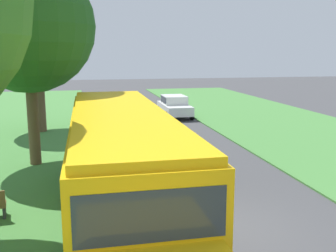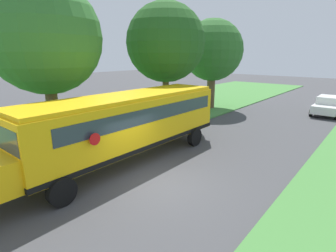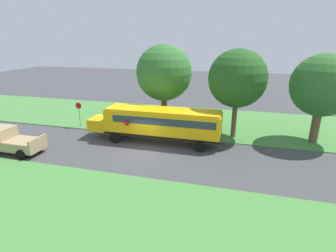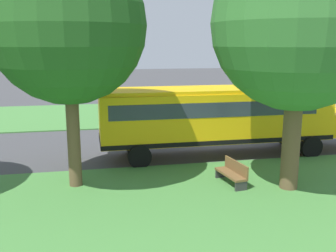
{
  "view_description": "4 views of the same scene",
  "coord_description": "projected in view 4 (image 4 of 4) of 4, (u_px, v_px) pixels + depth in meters",
  "views": [
    {
      "loc": [
        -3.58,
        -9.43,
        4.69
      ],
      "look_at": [
        -0.3,
        6.03,
        1.71
      ],
      "focal_mm": 42.0,
      "sensor_mm": 36.0,
      "label": 1
    },
    {
      "loc": [
        6.27,
        -6.93,
        4.9
      ],
      "look_at": [
        -2.4,
        3.53,
        1.21
      ],
      "focal_mm": 28.0,
      "sensor_mm": 36.0,
      "label": 2
    },
    {
      "loc": [
        19.01,
        7.41,
        9.13
      ],
      "look_at": [
        -2.16,
        1.7,
        1.82
      ],
      "focal_mm": 28.0,
      "sensor_mm": 36.0,
      "label": 3
    },
    {
      "loc": [
        -19.64,
        6.66,
        5.14
      ],
      "look_at": [
        -2.38,
        3.19,
        1.42
      ],
      "focal_mm": 42.0,
      "sensor_mm": 36.0,
      "label": 4
    }
  ],
  "objects": [
    {
      "name": "ground_plane",
      "position": [
        217.0,
        140.0,
        21.19
      ],
      "size": [
        120.0,
        120.0,
        0.0
      ],
      "primitive_type": "plane",
      "color": "#424244"
    },
    {
      "name": "grass_verge",
      "position": [
        325.0,
        219.0,
        11.59
      ],
      "size": [
        12.0,
        80.0,
        0.08
      ],
      "primitive_type": "cube",
      "color": "#47843D",
      "rests_on": "ground"
    },
    {
      "name": "grass_far_side",
      "position": [
        180.0,
        112.0,
        29.82
      ],
      "size": [
        10.0,
        80.0,
        0.07
      ],
      "primitive_type": "cube",
      "color": "#47843D",
      "rests_on": "ground"
    },
    {
      "name": "school_bus",
      "position": [
        221.0,
        114.0,
        18.05
      ],
      "size": [
        2.85,
        12.42,
        3.16
      ],
      "color": "yellow",
      "rests_on": "ground"
    },
    {
      "name": "oak_tree_beside_bus",
      "position": [
        305.0,
        26.0,
        12.76
      ],
      "size": [
        5.8,
        5.8,
        8.68
      ],
      "color": "brown",
      "rests_on": "ground"
    },
    {
      "name": "oak_tree_roadside_mid",
      "position": [
        69.0,
        28.0,
        13.15
      ],
      "size": [
        5.33,
        5.33,
        8.38
      ],
      "color": "brown",
      "rests_on": "ground"
    },
    {
      "name": "park_bench",
      "position": [
        232.0,
        173.0,
        14.37
      ],
      "size": [
        1.66,
        0.75,
        0.92
      ],
      "color": "brown",
      "rests_on": "ground"
    }
  ]
}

